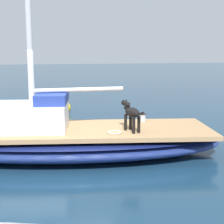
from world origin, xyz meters
TOP-DOWN VIEW (x-y plane):
  - ground_plane at (0.00, 0.00)m, footprint 120.00×120.00m
  - sailboat_main at (0.00, 0.00)m, footprint 3.84×7.58m
  - cabin_house at (0.23, 1.10)m, footprint 1.79×2.45m
  - dog_black at (-0.63, -1.29)m, footprint 0.93×0.33m
  - deck_winch at (0.36, -1.92)m, footprint 0.16×0.16m
  - coiled_rope at (-0.74, -0.87)m, footprint 0.32×0.32m
  - mooring_buoy at (5.78, -0.54)m, footprint 0.44×0.44m

SIDE VIEW (x-z plane):
  - ground_plane at x=0.00m, z-range 0.00..0.00m
  - mooring_buoy at x=5.78m, z-range 0.00..0.44m
  - sailboat_main at x=0.00m, z-range 0.01..0.67m
  - coiled_rope at x=-0.74m, z-range 0.66..0.70m
  - deck_winch at x=0.36m, z-range 0.65..0.86m
  - cabin_house at x=0.23m, z-range 0.59..1.43m
  - dog_black at x=-0.63m, z-range 0.73..1.43m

